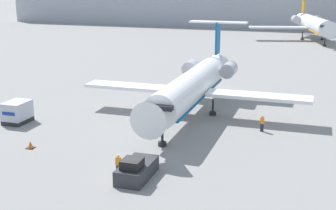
# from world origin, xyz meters

# --- Properties ---
(ground_plane) EXTENTS (600.00, 600.00, 0.00)m
(ground_plane) POSITION_xyz_m (0.00, 0.00, 0.00)
(ground_plane) COLOR gray
(terminal_building) EXTENTS (180.00, 16.80, 13.54)m
(terminal_building) POSITION_xyz_m (0.00, 120.00, 6.80)
(terminal_building) COLOR #9EA3AD
(terminal_building) RESTS_ON ground
(airplane_main) EXTENTS (25.75, 27.55, 9.44)m
(airplane_main) POSITION_xyz_m (0.04, 18.11, 3.48)
(airplane_main) COLOR white
(airplane_main) RESTS_ON ground
(pushback_tug) EXTENTS (2.12, 4.41, 1.89)m
(pushback_tug) POSITION_xyz_m (0.42, 0.27, 0.71)
(pushback_tug) COLOR #2D2D33
(pushback_tug) RESTS_ON ground
(luggage_cart) EXTENTS (2.18, 2.95, 2.32)m
(luggage_cart) POSITION_xyz_m (-17.05, 9.66, 1.16)
(luggage_cart) COLOR #232326
(luggage_cart) RESTS_ON ground
(worker_near_tug) EXTENTS (0.40, 0.24, 1.73)m
(worker_near_tug) POSITION_xyz_m (-1.16, 0.35, 0.91)
(worker_near_tug) COLOR #232838
(worker_near_tug) RESTS_ON ground
(worker_by_wing) EXTENTS (0.40, 0.24, 1.68)m
(worker_by_wing) POSITION_xyz_m (8.20, 14.82, 0.87)
(worker_by_wing) COLOR #232838
(worker_by_wing) RESTS_ON ground
(traffic_cone_left) EXTENTS (0.71, 0.71, 0.68)m
(traffic_cone_left) POSITION_xyz_m (-11.23, 3.35, 0.32)
(traffic_cone_left) COLOR black
(traffic_cone_left) RESTS_ON ground
(airplane_parked_far_left) EXTENTS (31.17, 28.98, 10.95)m
(airplane_parked_far_left) POSITION_xyz_m (11.23, 90.43, 3.97)
(airplane_parked_far_left) COLOR silver
(airplane_parked_far_left) RESTS_ON ground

